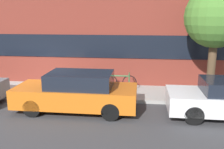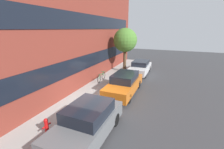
# 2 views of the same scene
# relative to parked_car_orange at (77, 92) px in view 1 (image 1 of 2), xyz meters

# --- Properties ---
(ground_plane) EXTENTS (56.00, 56.00, 0.00)m
(ground_plane) POSITION_rel_parked_car_orange_xyz_m (-2.48, 1.05, -0.72)
(ground_plane) COLOR #38383A
(sidewalk_strip) EXTENTS (28.00, 2.24, 0.14)m
(sidewalk_strip) POSITION_rel_parked_car_orange_xyz_m (-2.48, 2.17, -0.65)
(sidewalk_strip) COLOR #9E9E99
(sidewalk_strip) RESTS_ON ground_plane
(parked_car_orange) EXTENTS (4.45, 1.71, 1.46)m
(parked_car_orange) POSITION_rel_parked_car_orange_xyz_m (0.00, 0.00, 0.00)
(parked_car_orange) COLOR #D16619
(parked_car_orange) RESTS_ON ground_plane
(bicycle) EXTENTS (1.56, 0.44, 0.76)m
(bicycle) POSITION_rel_parked_car_orange_xyz_m (1.36, 2.54, -0.21)
(bicycle) COLOR black
(bicycle) RESTS_ON sidewalk_strip
(street_tree) EXTENTS (2.40, 2.40, 4.49)m
(street_tree) POSITION_rel_parked_car_orange_xyz_m (5.11, 1.64, 2.67)
(street_tree) COLOR brown
(street_tree) RESTS_ON sidewalk_strip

